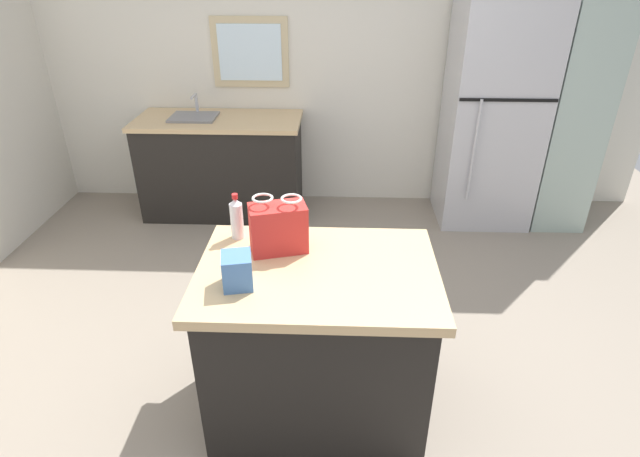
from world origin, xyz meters
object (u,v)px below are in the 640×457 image
at_px(shopping_bag, 278,228).
at_px(bottle, 237,218).
at_px(kitchen_island, 318,342).
at_px(small_box, 237,271).
at_px(refrigerator, 493,117).
at_px(tall_cabinet, 574,94).

relative_size(shopping_bag, bottle, 1.23).
height_order(kitchen_island, bottle, bottle).
relative_size(kitchen_island, small_box, 7.41).
xyz_separation_m(kitchen_island, bottle, (-0.42, 0.28, 0.55)).
height_order(kitchen_island, refrigerator, refrigerator).
distance_m(tall_cabinet, shopping_bag, 3.11).
distance_m(kitchen_island, refrigerator, 2.77).
distance_m(kitchen_island, tall_cabinet, 3.17).
height_order(shopping_bag, small_box, shopping_bag).
height_order(tall_cabinet, bottle, tall_cabinet).
height_order(kitchen_island, shopping_bag, shopping_bag).
distance_m(kitchen_island, shopping_bag, 0.62).
distance_m(kitchen_island, bottle, 0.75).
bearing_deg(tall_cabinet, small_box, -133.79).
distance_m(tall_cabinet, bottle, 3.20).
bearing_deg(refrigerator, tall_cabinet, 0.02).
distance_m(tall_cabinet, small_box, 3.44).
relative_size(kitchen_island, bottle, 4.60).
bearing_deg(kitchen_island, shopping_bag, 140.01).
bearing_deg(tall_cabinet, shopping_bag, -135.78).
bearing_deg(small_box, tall_cabinet, 46.21).
bearing_deg(kitchen_island, tall_cabinet, 48.96).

